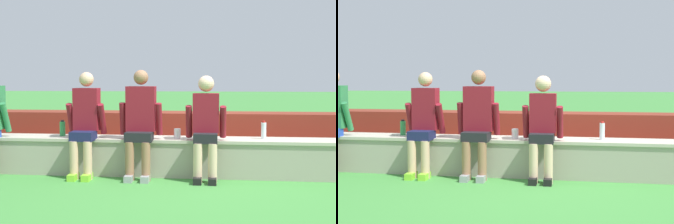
% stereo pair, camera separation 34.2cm
% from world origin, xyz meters
% --- Properties ---
extents(ground_plane, '(80.00, 80.00, 0.00)m').
position_xyz_m(ground_plane, '(0.00, 0.00, 0.00)').
color(ground_plane, '#428E3D').
extents(stone_seating_wall, '(7.61, 0.51, 0.49)m').
position_xyz_m(stone_seating_wall, '(0.00, 0.23, 0.26)').
color(stone_seating_wall, '#A8A08E').
rests_on(stone_seating_wall, ground).
extents(brick_bleachers, '(9.75, 1.24, 0.73)m').
position_xyz_m(brick_bleachers, '(0.00, 1.43, 0.31)').
color(brick_bleachers, brown).
rests_on(brick_bleachers, ground).
extents(person_left_of_center, '(0.51, 0.54, 1.37)m').
position_xyz_m(person_left_of_center, '(-1.52, 0.02, 0.72)').
color(person_left_of_center, '#DBAD89').
rests_on(person_left_of_center, ground).
extents(person_center, '(0.56, 0.51, 1.39)m').
position_xyz_m(person_center, '(-0.79, 0.01, 0.74)').
color(person_center, '#996B4C').
rests_on(person_center, ground).
extents(person_right_of_center, '(0.51, 0.50, 1.32)m').
position_xyz_m(person_right_of_center, '(0.05, -0.03, 0.70)').
color(person_right_of_center, beige).
rests_on(person_right_of_center, ground).
extents(water_bottle_center_gap, '(0.08, 0.08, 0.22)m').
position_xyz_m(water_bottle_center_gap, '(-1.92, 0.28, 0.60)').
color(water_bottle_center_gap, green).
rests_on(water_bottle_center_gap, stone_seating_wall).
extents(water_bottle_near_right, '(0.07, 0.07, 0.24)m').
position_xyz_m(water_bottle_near_right, '(0.80, 0.26, 0.61)').
color(water_bottle_near_right, silver).
rests_on(water_bottle_near_right, stone_seating_wall).
extents(plastic_cup_middle, '(0.09, 0.09, 0.13)m').
position_xyz_m(plastic_cup_middle, '(-0.33, 0.19, 0.56)').
color(plastic_cup_middle, white).
rests_on(plastic_cup_middle, stone_seating_wall).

